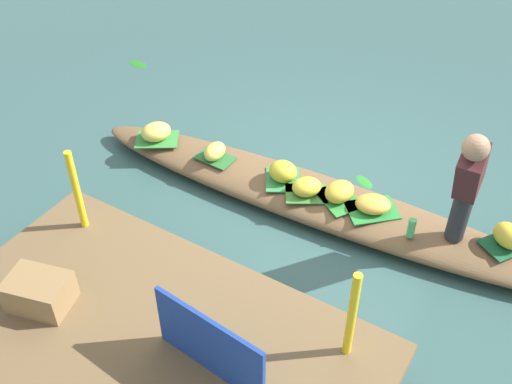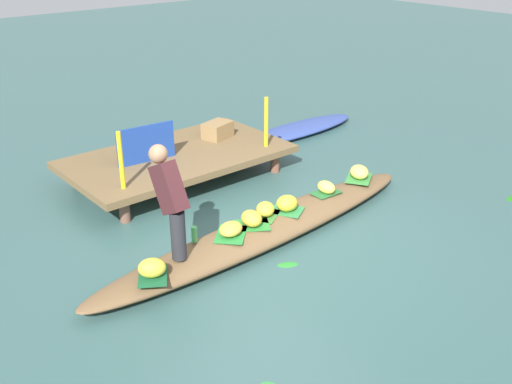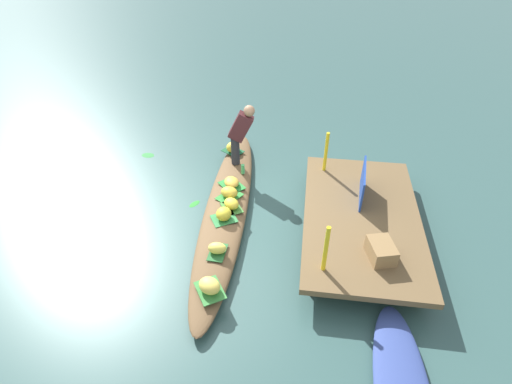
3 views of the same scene
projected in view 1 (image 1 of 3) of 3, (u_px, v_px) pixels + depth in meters
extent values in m
plane|color=#345754|center=(317.00, 209.00, 5.83)|extent=(40.00, 40.00, 0.00)
cube|color=brown|center=(153.00, 341.00, 4.23)|extent=(3.20, 1.80, 0.10)
cylinder|color=brown|center=(360.00, 364.00, 4.32)|extent=(0.14, 0.14, 0.30)
cylinder|color=brown|center=(93.00, 235.00, 5.35)|extent=(0.14, 0.14, 0.30)
ellipsoid|color=brown|center=(318.00, 200.00, 5.76)|extent=(5.00, 0.92, 0.23)
cube|color=#286630|center=(215.00, 158.00, 6.07)|extent=(0.39, 0.26, 0.01)
ellipsoid|color=#E9D653|center=(215.00, 151.00, 6.01)|extent=(0.18, 0.27, 0.16)
cube|color=#185431|center=(506.00, 244.00, 5.13)|extent=(0.45, 0.49, 0.01)
ellipsoid|color=yellow|center=(509.00, 236.00, 5.06)|extent=(0.36, 0.33, 0.20)
cube|color=#288236|center=(372.00, 210.00, 5.46)|extent=(0.55, 0.54, 0.01)
ellipsoid|color=gold|center=(373.00, 204.00, 5.42)|extent=(0.40, 0.36, 0.14)
cube|color=#318243|center=(283.00, 179.00, 5.80)|extent=(0.47, 0.49, 0.01)
ellipsoid|color=gold|center=(283.00, 171.00, 5.74)|extent=(0.29, 0.26, 0.20)
cube|color=#38853B|center=(157.00, 139.00, 6.32)|extent=(0.54, 0.51, 0.01)
ellipsoid|color=#EED357|center=(156.00, 132.00, 6.26)|extent=(0.38, 0.40, 0.19)
cube|color=#2E8635|center=(339.00, 199.00, 5.58)|extent=(0.52, 0.48, 0.01)
ellipsoid|color=gold|center=(339.00, 192.00, 5.52)|extent=(0.31, 0.35, 0.18)
cube|color=#3F7D34|center=(306.00, 194.00, 5.64)|extent=(0.48, 0.45, 0.01)
ellipsoid|color=yellow|center=(307.00, 187.00, 5.58)|extent=(0.35, 0.35, 0.17)
cylinder|color=#28282D|center=(460.00, 212.00, 5.03)|extent=(0.16, 0.16, 0.55)
cube|color=#451E22|center=(471.00, 172.00, 4.63)|extent=(0.20, 0.49, 0.59)
sphere|color=#9E7556|center=(476.00, 148.00, 4.32)|extent=(0.20, 0.20, 0.20)
cylinder|color=#47B35E|center=(411.00, 228.00, 5.15)|extent=(0.07, 0.07, 0.19)
cube|color=navy|center=(209.00, 345.00, 3.83)|extent=(0.86, 0.11, 0.53)
cylinder|color=yellow|center=(352.00, 315.00, 3.87)|extent=(0.06, 0.06, 0.76)
cylinder|color=yellow|center=(77.00, 190.00, 4.83)|extent=(0.06, 0.06, 0.76)
cube|color=olive|center=(39.00, 292.00, 4.35)|extent=(0.51, 0.42, 0.25)
ellipsoid|color=#23791C|center=(138.00, 64.00, 8.07)|extent=(0.31, 0.16, 0.01)
ellipsoid|color=#2B892E|center=(364.00, 182.00, 6.15)|extent=(0.26, 0.22, 0.01)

